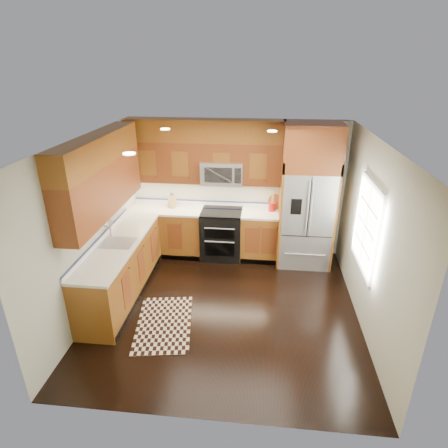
# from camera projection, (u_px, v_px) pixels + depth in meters

# --- Properties ---
(ground) EXTENTS (4.00, 4.00, 0.00)m
(ground) POSITION_uv_depth(u_px,v_px,m) (225.00, 308.00, 5.84)
(ground) COLOR black
(ground) RESTS_ON ground
(wall_back) EXTENTS (4.00, 0.02, 2.60)m
(wall_back) POSITION_uv_depth(u_px,v_px,m) (236.00, 188.00, 7.13)
(wall_back) COLOR #B3B6A4
(wall_back) RESTS_ON ground
(wall_left) EXTENTS (0.02, 4.00, 2.60)m
(wall_left) POSITION_uv_depth(u_px,v_px,m) (91.00, 226.00, 5.51)
(wall_left) COLOR #B3B6A4
(wall_left) RESTS_ON ground
(wall_right) EXTENTS (0.02, 4.00, 2.60)m
(wall_right) POSITION_uv_depth(u_px,v_px,m) (371.00, 239.00, 5.12)
(wall_right) COLOR #B3B6A4
(wall_right) RESTS_ON ground
(window) EXTENTS (0.04, 1.10, 1.30)m
(window) POSITION_uv_depth(u_px,v_px,m) (367.00, 226.00, 5.26)
(window) COLOR white
(window) RESTS_ON ground
(base_cabinets) EXTENTS (2.85, 3.00, 0.90)m
(base_cabinets) POSITION_uv_depth(u_px,v_px,m) (161.00, 251.00, 6.59)
(base_cabinets) COLOR #91501C
(base_cabinets) RESTS_ON ground
(countertop) EXTENTS (2.86, 3.01, 0.04)m
(countertop) POSITION_uv_depth(u_px,v_px,m) (169.00, 225.00, 6.50)
(countertop) COLOR white
(countertop) RESTS_ON base_cabinets
(upper_cabinets) EXTENTS (2.85, 3.00, 1.15)m
(upper_cabinets) POSITION_uv_depth(u_px,v_px,m) (163.00, 161.00, 6.12)
(upper_cabinets) COLOR brown
(upper_cabinets) RESTS_ON ground
(range) EXTENTS (0.76, 0.67, 0.95)m
(range) POSITION_uv_depth(u_px,v_px,m) (222.00, 234.00, 7.19)
(range) COLOR black
(range) RESTS_ON ground
(microwave) EXTENTS (0.76, 0.40, 0.42)m
(microwave) POSITION_uv_depth(u_px,v_px,m) (222.00, 172.00, 6.83)
(microwave) COLOR #B2B2B7
(microwave) RESTS_ON ground
(refrigerator) EXTENTS (0.98, 0.75, 2.60)m
(refrigerator) POSITION_uv_depth(u_px,v_px,m) (307.00, 197.00, 6.67)
(refrigerator) COLOR #B2B2B7
(refrigerator) RESTS_ON ground
(sink_faucet) EXTENTS (0.54, 0.44, 0.37)m
(sink_faucet) POSITION_uv_depth(u_px,v_px,m) (116.00, 239.00, 5.81)
(sink_faucet) COLOR #B2B2B7
(sink_faucet) RESTS_ON countertop
(rug) EXTENTS (0.96, 1.39, 0.01)m
(rug) POSITION_uv_depth(u_px,v_px,m) (164.00, 323.00, 5.48)
(rug) COLOR black
(rug) RESTS_ON ground
(knife_block) EXTENTS (0.14, 0.17, 0.29)m
(knife_block) POSITION_uv_depth(u_px,v_px,m) (172.00, 201.00, 7.17)
(knife_block) COLOR #A58350
(knife_block) RESTS_ON countertop
(utensil_crock) EXTENTS (0.13, 0.13, 0.34)m
(utensil_crock) POSITION_uv_depth(u_px,v_px,m) (272.00, 205.00, 6.98)
(utensil_crock) COLOR #B51616
(utensil_crock) RESTS_ON countertop
(cutting_board) EXTENTS (0.36, 0.36, 0.02)m
(cutting_board) POSITION_uv_depth(u_px,v_px,m) (275.00, 208.00, 7.14)
(cutting_board) COLOR brown
(cutting_board) RESTS_ON countertop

